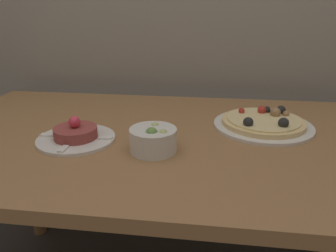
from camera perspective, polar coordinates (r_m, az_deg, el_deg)
dining_table at (r=1.03m, az=-1.32°, el=-5.69°), size 1.48×0.84×0.72m
pizza_plate at (r=1.09m, az=16.31°, el=0.58°), size 0.31×0.31×0.06m
tartare_plate at (r=0.98m, az=-15.74°, el=-1.57°), size 0.22×0.22×0.07m
small_bowl at (r=0.87m, az=-2.54°, el=-2.36°), size 0.13×0.13×0.07m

